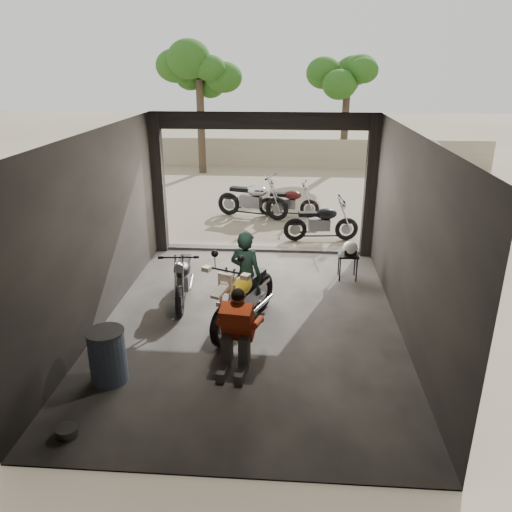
# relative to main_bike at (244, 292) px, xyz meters

# --- Properties ---
(ground) EXTENTS (80.00, 80.00, 0.00)m
(ground) POSITION_rel_main_bike_xyz_m (0.10, 0.14, -0.62)
(ground) COLOR #7A6D56
(ground) RESTS_ON ground
(garage) EXTENTS (7.00, 7.13, 3.20)m
(garage) POSITION_rel_main_bike_xyz_m (0.10, 0.68, 0.66)
(garage) COLOR #2D2B28
(garage) RESTS_ON ground
(boundary_wall) EXTENTS (18.00, 0.30, 1.20)m
(boundary_wall) POSITION_rel_main_bike_xyz_m (0.10, 14.14, -0.02)
(boundary_wall) COLOR gray
(boundary_wall) RESTS_ON ground
(tree_left) EXTENTS (2.20, 2.20, 5.60)m
(tree_left) POSITION_rel_main_bike_xyz_m (-2.90, 12.64, 3.37)
(tree_left) COLOR #382B1E
(tree_left) RESTS_ON ground
(tree_right) EXTENTS (2.20, 2.20, 5.00)m
(tree_right) POSITION_rel_main_bike_xyz_m (2.90, 14.14, 2.94)
(tree_right) COLOR #382B1E
(tree_right) RESTS_ON ground
(main_bike) EXTENTS (1.43, 2.01, 1.24)m
(main_bike) POSITION_rel_main_bike_xyz_m (0.00, 0.00, 0.00)
(main_bike) COLOR white
(main_bike) RESTS_ON ground
(left_bike) EXTENTS (0.81, 1.64, 1.07)m
(left_bike) POSITION_rel_main_bike_xyz_m (-1.22, 0.88, -0.09)
(left_bike) COLOR black
(left_bike) RESTS_ON ground
(outside_bike_a) EXTENTS (2.02, 1.28, 1.27)m
(outside_bike_a) POSITION_rel_main_bike_xyz_m (-0.36, 6.38, 0.02)
(outside_bike_a) COLOR black
(outside_bike_a) RESTS_ON ground
(outside_bike_b) EXTENTS (1.58, 0.79, 1.03)m
(outside_bike_b) POSITION_rel_main_bike_xyz_m (0.68, 6.53, -0.10)
(outside_bike_b) COLOR #471211
(outside_bike_b) RESTS_ON ground
(outside_bike_c) EXTENTS (1.69, 0.84, 1.10)m
(outside_bike_c) POSITION_rel_main_bike_xyz_m (1.51, 4.50, -0.07)
(outside_bike_c) COLOR black
(outside_bike_c) RESTS_ON ground
(rider) EXTENTS (0.69, 0.58, 1.60)m
(rider) POSITION_rel_main_bike_xyz_m (0.01, 0.29, 0.18)
(rider) COLOR #162C26
(rider) RESTS_ON ground
(mechanic) EXTENTS (0.70, 0.89, 1.18)m
(mechanic) POSITION_rel_main_bike_xyz_m (0.00, -1.33, -0.03)
(mechanic) COLOR #E24A1E
(mechanic) RESTS_ON ground
(stool) EXTENTS (0.40, 0.40, 0.55)m
(stool) POSITION_rel_main_bike_xyz_m (1.93, 2.11, -0.14)
(stool) COLOR black
(stool) RESTS_ON ground
(helmet) EXTENTS (0.38, 0.39, 0.29)m
(helmet) POSITION_rel_main_bike_xyz_m (1.96, 2.08, 0.08)
(helmet) COLOR white
(helmet) RESTS_ON stool
(oil_drum) EXTENTS (0.63, 0.63, 0.79)m
(oil_drum) POSITION_rel_main_bike_xyz_m (-1.73, -1.72, -0.23)
(oil_drum) COLOR #41526D
(oil_drum) RESTS_ON ground
(sign_post) EXTENTS (0.84, 0.08, 2.51)m
(sign_post) POSITION_rel_main_bike_xyz_m (3.95, 4.90, 1.08)
(sign_post) COLOR black
(sign_post) RESTS_ON ground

